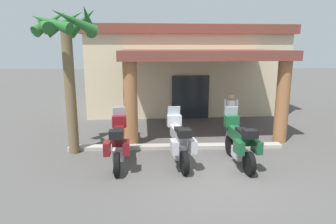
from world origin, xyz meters
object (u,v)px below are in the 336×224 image
Objects in this scene: motel_building at (183,68)px; motorcycle_green at (240,142)px; motorcycle_silver at (179,142)px; pedestrian at (231,112)px; motorcycle_maroon at (118,143)px; palm_tree_roadside at (66,42)px.

motel_building is 4.83× the size of motorcycle_green.
motel_building is 8.59m from motorcycle_silver.
pedestrian is at bearing -79.72° from motel_building.
pedestrian reaches higher than motorcycle_maroon.
motorcycle_green is at bearing -101.08° from motorcycle_silver.
motorcycle_silver is 1.80m from motorcycle_green.
palm_tree_roadside is at bearing 64.58° from motorcycle_silver.
motel_building reaches higher than motorcycle_green.
palm_tree_roadside is at bearing -123.31° from motel_building.
motel_building is 4.83× the size of motorcycle_maroon.
pedestrian is 0.37× the size of palm_tree_roadside.
motorcycle_green is (3.59, -0.08, 0.00)m from motorcycle_maroon.
palm_tree_roadside is (-1.63, 1.17, 2.92)m from motorcycle_maroon.
palm_tree_roadside is at bearing 71.44° from motorcycle_green.
motel_building is 4.83× the size of motorcycle_silver.
pedestrian reaches higher than motorcycle_green.
motorcycle_green is (0.93, -8.51, -1.60)m from motel_building.
palm_tree_roadside reaches higher than pedestrian.
motorcycle_maroon is at bearing 84.02° from motorcycle_silver.
motorcycle_silver is at bearing -21.72° from pedestrian.
motorcycle_silver and motorcycle_green have the same top height.
motorcycle_green is (1.80, -0.12, 0.00)m from motorcycle_silver.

